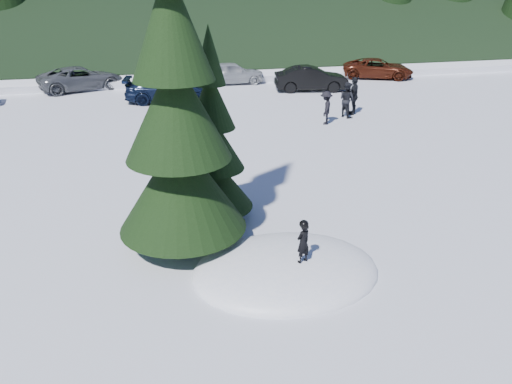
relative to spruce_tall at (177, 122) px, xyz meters
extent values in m
plane|color=silver|center=(2.20, -1.80, -3.32)|extent=(200.00, 200.00, 0.00)
ellipsoid|color=white|center=(2.20, -1.80, -3.32)|extent=(4.48, 3.52, 0.96)
cylinder|color=#312010|center=(0.00, 0.00, -2.62)|extent=(0.38, 0.38, 1.40)
cone|color=black|center=(0.00, 0.00, -1.53)|extent=(3.20, 3.20, 2.46)
cone|color=black|center=(0.00, 0.00, 0.33)|extent=(2.54, 2.54, 2.46)
cone|color=black|center=(0.00, 0.00, 2.19)|extent=(1.88, 1.88, 2.46)
cylinder|color=#312010|center=(1.00, 1.40, -2.82)|extent=(0.26, 0.26, 1.00)
cone|color=black|center=(1.00, 1.40, -2.16)|extent=(2.20, 2.20, 1.52)
cone|color=black|center=(1.00, 1.40, -1.01)|extent=(1.75, 1.75, 1.52)
cone|color=black|center=(1.00, 1.40, 0.14)|extent=(1.29, 1.29, 1.52)
cone|color=black|center=(1.00, 1.40, 1.29)|extent=(0.84, 0.84, 1.52)
imported|color=black|center=(2.47, -2.18, -2.35)|extent=(0.42, 0.36, 0.97)
imported|color=black|center=(9.04, 11.05, -2.46)|extent=(0.92, 1.02, 1.71)
imported|color=black|center=(9.58, 11.47, -2.39)|extent=(0.98, 1.16, 1.86)
imported|color=black|center=(7.59, 10.07, -2.54)|extent=(0.94, 1.15, 1.55)
imported|color=#4D5055|center=(-4.19, 20.68, -2.62)|extent=(5.53, 3.97, 1.40)
imported|color=black|center=(0.80, 16.22, -2.62)|extent=(5.06, 2.66, 1.40)
imported|color=#999EA2|center=(5.02, 20.35, -2.62)|extent=(4.15, 1.72, 1.41)
imported|color=black|center=(9.32, 17.22, -2.60)|extent=(4.59, 2.23, 1.45)
imported|color=#40160B|center=(15.02, 20.02, -2.67)|extent=(5.14, 3.81, 1.30)
camera|label=1|loc=(-0.77, -11.45, 3.15)|focal=35.00mm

